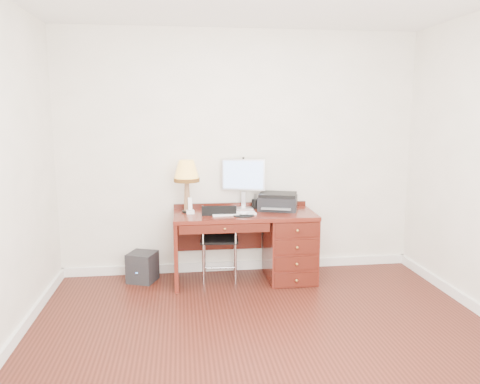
{
  "coord_description": "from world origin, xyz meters",
  "views": [
    {
      "loc": [
        -0.67,
        -3.43,
        1.81
      ],
      "look_at": [
        -0.07,
        1.2,
        1.01
      ],
      "focal_mm": 35.0,
      "sensor_mm": 36.0,
      "label": 1
    }
  ],
  "objects": [
    {
      "name": "phone",
      "position": [
        -0.57,
        1.43,
        0.8
      ],
      "size": [
        0.09,
        0.09,
        0.17
      ],
      "rotation": [
        0.0,
        0.0,
        0.12
      ],
      "color": "white",
      "rests_on": "desk"
    },
    {
      "name": "monitor",
      "position": [
        0.01,
        1.63,
        1.1
      ],
      "size": [
        0.47,
        0.21,
        0.55
      ],
      "rotation": [
        0.0,
        0.0,
        -0.27
      ],
      "color": "silver",
      "rests_on": "desk"
    },
    {
      "name": "room_shell",
      "position": [
        0.0,
        0.63,
        0.05
      ],
      "size": [
        4.0,
        4.0,
        4.0
      ],
      "color": "white",
      "rests_on": "ground"
    },
    {
      "name": "leg_lamp",
      "position": [
        -0.6,
        1.49,
        1.16
      ],
      "size": [
        0.27,
        0.27,
        0.56
      ],
      "color": "black",
      "rests_on": "desk"
    },
    {
      "name": "pen_cup",
      "position": [
        0.15,
        1.62,
        0.8
      ],
      "size": [
        0.08,
        0.08,
        0.1
      ],
      "primitive_type": "cylinder",
      "color": "black",
      "rests_on": "desk"
    },
    {
      "name": "equipment_box",
      "position": [
        -1.1,
        1.5,
        0.16
      ],
      "size": [
        0.35,
        0.35,
        0.32
      ],
      "primitive_type": "cube",
      "rotation": [
        0.0,
        0.0,
        -0.38
      ],
      "color": "black",
      "rests_on": "ground"
    },
    {
      "name": "keyboard",
      "position": [
        -0.12,
        1.32,
        0.76
      ],
      "size": [
        0.47,
        0.16,
        0.02
      ],
      "primitive_type": "cube",
      "rotation": [
        0.0,
        0.0,
        0.07
      ],
      "color": "white",
      "rests_on": "desk"
    },
    {
      "name": "desk",
      "position": [
        0.32,
        1.4,
        0.41
      ],
      "size": [
        1.5,
        0.67,
        0.75
      ],
      "color": "#5B1C13",
      "rests_on": "ground"
    },
    {
      "name": "ground",
      "position": [
        0.0,
        0.0,
        0.0
      ],
      "size": [
        4.0,
        4.0,
        0.0
      ],
      "primitive_type": "plane",
      "color": "#35120C",
      "rests_on": "ground"
    },
    {
      "name": "mouse_pad",
      "position": [
        -0.03,
        1.25,
        0.76
      ],
      "size": [
        0.22,
        0.22,
        0.04
      ],
      "color": "black",
      "rests_on": "desk"
    },
    {
      "name": "chair",
      "position": [
        -0.26,
        1.41,
        0.52
      ],
      "size": [
        0.43,
        0.44,
        0.85
      ],
      "rotation": [
        0.0,
        0.0,
        -0.09
      ],
      "color": "black",
      "rests_on": "ground"
    },
    {
      "name": "printer",
      "position": [
        0.39,
        1.52,
        0.84
      ],
      "size": [
        0.49,
        0.43,
        0.18
      ],
      "rotation": [
        0.0,
        0.0,
        -0.3
      ],
      "color": "black",
      "rests_on": "desk"
    }
  ]
}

